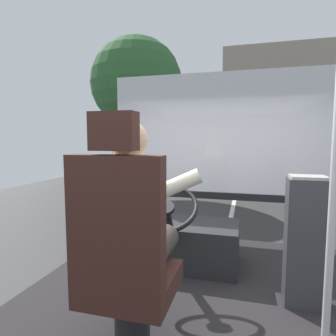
{
  "coord_description": "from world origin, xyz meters",
  "views": [
    {
      "loc": [
        0.36,
        -1.8,
        1.98
      ],
      "look_at": [
        -0.48,
        1.22,
        1.67
      ],
      "focal_mm": 30.76,
      "sensor_mm": 36.0,
      "label": 1
    }
  ],
  "objects_px": {
    "driver_seat": "(125,260)",
    "parked_car_silver": "(315,161)",
    "fare_box": "(305,241)",
    "handrail_pole": "(334,174)",
    "bus_driver": "(133,217)",
    "steering_console": "(179,241)"
  },
  "relations": [
    {
      "from": "driver_seat",
      "to": "parked_car_silver",
      "type": "height_order",
      "value": "driver_seat"
    },
    {
      "from": "parked_car_silver",
      "to": "fare_box",
      "type": "bearing_deg",
      "value": -101.92
    },
    {
      "from": "handrail_pole",
      "to": "parked_car_silver",
      "type": "height_order",
      "value": "handrail_pole"
    },
    {
      "from": "bus_driver",
      "to": "steering_console",
      "type": "distance_m",
      "value": 1.23
    },
    {
      "from": "bus_driver",
      "to": "parked_car_silver",
      "type": "height_order",
      "value": "bus_driver"
    },
    {
      "from": "driver_seat",
      "to": "steering_console",
      "type": "bearing_deg",
      "value": 90.0
    },
    {
      "from": "bus_driver",
      "to": "fare_box",
      "type": "xyz_separation_m",
      "value": [
        1.01,
        0.71,
        -0.29
      ]
    },
    {
      "from": "driver_seat",
      "to": "bus_driver",
      "type": "bearing_deg",
      "value": 90.0
    },
    {
      "from": "steering_console",
      "to": "parked_car_silver",
      "type": "height_order",
      "value": "steering_console"
    },
    {
      "from": "bus_driver",
      "to": "handrail_pole",
      "type": "relative_size",
      "value": 0.42
    },
    {
      "from": "fare_box",
      "to": "parked_car_silver",
      "type": "relative_size",
      "value": 0.24
    },
    {
      "from": "steering_console",
      "to": "fare_box",
      "type": "distance_m",
      "value": 1.12
    },
    {
      "from": "handrail_pole",
      "to": "fare_box",
      "type": "relative_size",
      "value": 2.13
    },
    {
      "from": "fare_box",
      "to": "handrail_pole",
      "type": "bearing_deg",
      "value": -82.7
    },
    {
      "from": "driver_seat",
      "to": "bus_driver",
      "type": "xyz_separation_m",
      "value": [
        -0.0,
        0.12,
        0.2
      ]
    },
    {
      "from": "handrail_pole",
      "to": "parked_car_silver",
      "type": "xyz_separation_m",
      "value": [
        3.34,
        16.46,
        -1.06
      ]
    },
    {
      "from": "driver_seat",
      "to": "fare_box",
      "type": "height_order",
      "value": "driver_seat"
    },
    {
      "from": "driver_seat",
      "to": "fare_box",
      "type": "relative_size",
      "value": 1.41
    },
    {
      "from": "steering_console",
      "to": "driver_seat",
      "type": "bearing_deg",
      "value": -90.0
    },
    {
      "from": "steering_console",
      "to": "handrail_pole",
      "type": "bearing_deg",
      "value": -37.59
    },
    {
      "from": "bus_driver",
      "to": "steering_console",
      "type": "bearing_deg",
      "value": 90.0
    },
    {
      "from": "driver_seat",
      "to": "handrail_pole",
      "type": "relative_size",
      "value": 0.66
    }
  ]
}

